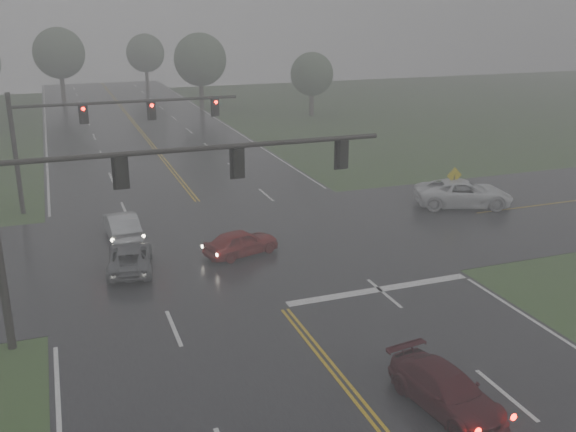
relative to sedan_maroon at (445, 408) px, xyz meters
name	(u,v)px	position (x,y,z in m)	size (l,w,h in m)	color
main_road	(243,258)	(-2.31, 13.92, 0.00)	(18.00, 160.00, 0.02)	black
cross_street	(232,244)	(-2.31, 15.92, 0.00)	(120.00, 14.00, 0.02)	black
stop_bar	(380,290)	(2.19, 8.32, 0.00)	(8.50, 0.50, 0.01)	silver
sedan_maroon	(445,408)	(0.00, 0.00, 0.00)	(1.72, 4.24, 1.23)	#3C0A10
sedan_red	(241,255)	(-2.26, 14.34, 0.00)	(1.51, 3.76, 1.28)	maroon
sedan_silver	(123,238)	(-7.49, 18.78, 0.00)	(1.49, 4.27, 1.41)	#AEB1B6
car_grey	(131,270)	(-7.62, 14.29, 0.00)	(1.96, 4.26, 1.18)	#4D4F53
pickup_white	(462,206)	(12.71, 17.43, 0.00)	(2.70, 5.85, 1.63)	silver
signal_gantry_near	(128,191)	(-8.04, 8.49, 5.39)	(14.43, 0.33, 7.65)	black
signal_gantry_far	(88,125)	(-8.36, 25.23, 5.01)	(13.34, 0.36, 7.09)	black
sign_diamond_east	(454,180)	(12.20, 17.78, 1.63)	(1.01, 0.10, 2.42)	black
tree_ne_a	(200,60)	(6.36, 60.39, 5.83)	(6.04, 6.04, 8.87)	#2F261E
tree_n_mid	(59,53)	(-8.67, 73.07, 6.10)	(6.32, 6.32, 9.28)	#2F261E
tree_e_near	(312,74)	(16.98, 52.35, 4.57)	(4.74, 4.74, 6.96)	#2F261E
tree_n_far	(145,53)	(3.23, 81.97, 5.27)	(5.46, 5.46, 8.01)	#2F261E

